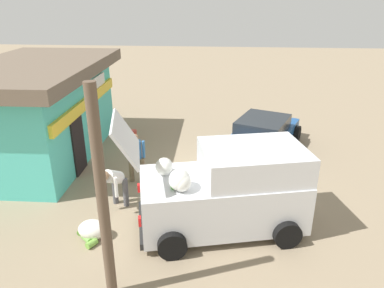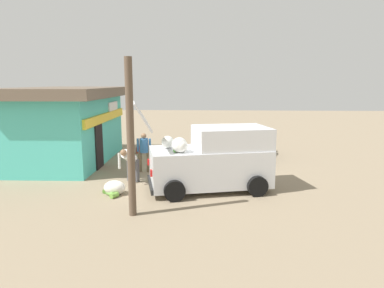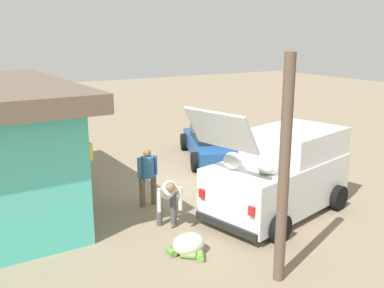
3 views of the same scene
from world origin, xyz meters
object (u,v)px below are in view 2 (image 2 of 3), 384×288
(delivery_van, at_px, (214,159))
(unloaded_banana_pile, at_px, (114,188))
(storefront_bar, at_px, (68,124))
(paint_bucket, at_px, (138,150))
(customer_bending, at_px, (130,161))
(vendor_standing, at_px, (144,150))
(parked_sedan, at_px, (240,146))

(delivery_van, xyz_separation_m, unloaded_banana_pile, (-0.75, 3.17, -0.83))
(storefront_bar, relative_size, paint_bucket, 22.06)
(unloaded_banana_pile, bearing_deg, delivery_van, -76.75)
(customer_bending, height_order, paint_bucket, customer_bending)
(vendor_standing, height_order, customer_bending, vendor_standing)
(delivery_van, relative_size, unloaded_banana_pile, 6.07)
(unloaded_banana_pile, bearing_deg, customer_bending, -9.76)
(unloaded_banana_pile, bearing_deg, paint_bucket, 4.52)
(delivery_van, distance_m, paint_bucket, 6.85)
(parked_sedan, height_order, customer_bending, customer_bending)
(paint_bucket, bearing_deg, vendor_standing, -165.01)
(parked_sedan, distance_m, unloaded_banana_pile, 7.22)
(unloaded_banana_pile, height_order, paint_bucket, unloaded_banana_pile)
(vendor_standing, bearing_deg, paint_bucket, 14.99)
(unloaded_banana_pile, bearing_deg, parked_sedan, -38.58)
(vendor_standing, bearing_deg, delivery_van, -127.83)
(vendor_standing, xyz_separation_m, customer_bending, (-1.56, 0.23, -0.09))
(customer_bending, height_order, unloaded_banana_pile, customer_bending)
(delivery_van, height_order, unloaded_banana_pile, delivery_van)
(delivery_van, bearing_deg, unloaded_banana_pile, 103.25)
(storefront_bar, bearing_deg, paint_bucket, -53.22)
(storefront_bar, distance_m, delivery_van, 7.39)
(parked_sedan, height_order, unloaded_banana_pile, parked_sedan)
(storefront_bar, distance_m, paint_bucket, 3.69)
(parked_sedan, relative_size, paint_bucket, 14.13)
(storefront_bar, relative_size, vendor_standing, 4.48)
(delivery_van, distance_m, vendor_standing, 3.44)
(storefront_bar, xyz_separation_m, paint_bucket, (2.00, -2.68, -1.57))
(parked_sedan, relative_size, customer_bending, 3.48)
(customer_bending, bearing_deg, storefront_bar, 47.30)
(delivery_van, height_order, customer_bending, delivery_van)
(storefront_bar, xyz_separation_m, customer_bending, (-3.15, -3.41, -0.91))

